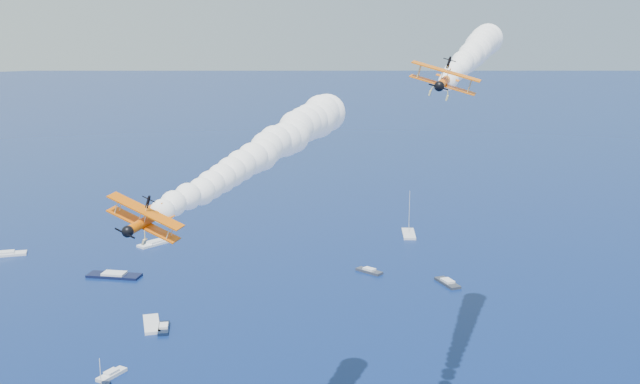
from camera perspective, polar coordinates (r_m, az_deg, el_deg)
biplane_lead at (r=103.02m, az=9.13°, el=8.04°), size 12.71×13.25×8.25m
biplane_trail at (r=73.18m, az=-12.79°, el=-2.12°), size 10.58×11.03×7.37m
smoke_trail_lead at (r=130.28m, az=11.07°, el=9.87°), size 57.66×57.03×10.04m
smoke_trail_trail at (r=96.71m, az=-4.15°, el=3.07°), size 57.64×56.48×10.04m
spectator_boats at (r=195.07m, az=-17.63°, el=-8.58°), size 234.77×181.16×0.70m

